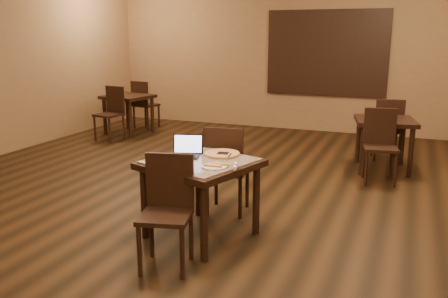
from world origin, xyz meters
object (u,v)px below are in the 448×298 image
at_px(other_table_b, 128,102).
at_px(other_table_b_chair_near, 112,110).
at_px(other_table_a_chair_near, 380,141).
at_px(pizza_pan, 222,155).
at_px(tiled_table, 201,171).
at_px(other_table_a, 385,128).
at_px(laptop, 186,150).
at_px(other_table_a_chair_far, 388,126).
at_px(other_table_b_chair_far, 143,102).
at_px(chair_main_far, 226,165).
at_px(chair_main_near, 168,204).

relative_size(other_table_b, other_table_b_chair_near, 0.94).
bearing_deg(other_table_a_chair_near, pizza_pan, -131.90).
height_order(tiled_table, other_table_a_chair_near, other_table_a_chair_near).
xyz_separation_m(other_table_a, other_table_a_chair_near, (-0.02, -0.56, -0.08)).
xyz_separation_m(laptop, other_table_b, (-3.14, 3.80, -0.19)).
xyz_separation_m(other_table_a_chair_far, other_table_b_chair_near, (-4.81, -0.31, 0.01)).
bearing_deg(pizza_pan, other_table_a_chair_near, 59.68).
bearing_deg(other_table_b_chair_far, other_table_b_chair_near, 100.24).
bearing_deg(pizza_pan, laptop, -155.88).
height_order(chair_main_far, other_table_a_chair_far, chair_main_far).
distance_m(pizza_pan, other_table_a, 3.14).
bearing_deg(chair_main_far, other_table_b, -51.73).
xyz_separation_m(tiled_table, other_table_b, (-3.34, 3.90, -0.03)).
xyz_separation_m(other_table_a_chair_near, other_table_b_chair_far, (-4.80, 1.96, 0.01)).
bearing_deg(chair_main_near, laptop, 89.78).
bearing_deg(other_table_b, other_table_b_chair_far, 100.24).
xyz_separation_m(chair_main_near, pizza_pan, (0.14, 0.86, 0.23)).
bearing_deg(other_table_b_chair_near, chair_main_near, -41.12).
xyz_separation_m(chair_main_far, other_table_b_chair_near, (-3.34, 2.71, 0.00)).
relative_size(chair_main_near, other_table_a_chair_near, 0.98).
distance_m(chair_main_near, other_table_a, 3.98).
bearing_deg(pizza_pan, other_table_b, 133.42).
bearing_deg(chair_main_near, pizza_pan, 66.43).
relative_size(tiled_table, pizza_pan, 3.43).
bearing_deg(other_table_b_chair_near, pizza_pan, -32.92).
bearing_deg(other_table_a, other_table_b, 158.67).
bearing_deg(laptop, other_table_b_chair_near, 116.89).
bearing_deg(other_table_b_chair_near, chair_main_far, -30.17).
bearing_deg(other_table_a_chair_far, chair_main_near, 58.99).
bearing_deg(chair_main_far, laptop, 60.51).
xyz_separation_m(chair_main_far, other_table_b, (-3.35, 3.28, 0.08)).
height_order(chair_main_near, laptop, laptop).
height_order(pizza_pan, other_table_b, pizza_pan).
distance_m(other_table_a_chair_near, other_table_a_chair_far, 1.13).
relative_size(chair_main_near, pizza_pan, 2.81).
xyz_separation_m(chair_main_near, other_table_a_chair_near, (1.47, 3.13, 0.01)).
distance_m(other_table_a, other_table_b_chair_near, 4.80).
height_order(tiled_table, chair_main_near, chair_main_near).
relative_size(other_table_a, other_table_b_chair_near, 0.96).
relative_size(chair_main_far, laptop, 2.88).
xyz_separation_m(chair_main_near, other_table_b_chair_near, (-3.31, 3.94, 0.02)).
xyz_separation_m(other_table_a_chair_near, other_table_a_chair_far, (0.03, 1.13, 0.00)).
bearing_deg(chair_main_near, other_table_a_chair_far, 56.28).
relative_size(pizza_pan, other_table_a_chair_far, 0.35).
distance_m(other_table_a_chair_far, other_table_b_chair_far, 4.90).
bearing_deg(other_table_a_chair_near, tiled_table, -131.55).
height_order(chair_main_near, other_table_b, chair_main_near).
bearing_deg(other_table_a, chair_main_far, -132.17).
distance_m(laptop, other_table_b_chair_far, 5.40).
bearing_deg(chair_main_far, other_table_a, -127.92).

